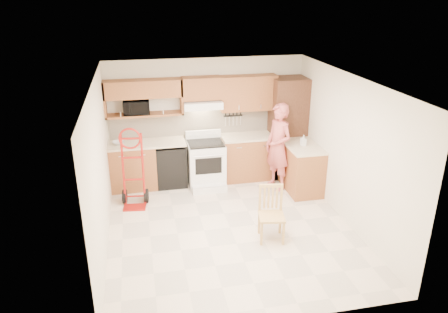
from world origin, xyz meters
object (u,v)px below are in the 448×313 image
object	(u,v)px
hand_truck	(133,172)
dining_chair	(272,215)
person	(278,147)
microwave	(136,107)
range	(206,161)

from	to	relation	value
hand_truck	dining_chair	bearing A→B (deg)	-30.24
hand_truck	dining_chair	xyz separation A→B (m)	(2.12, -1.61, -0.24)
person	microwave	bearing A→B (deg)	-127.01
microwave	person	distance (m)	2.86
range	dining_chair	bearing A→B (deg)	-73.18
person	dining_chair	xyz separation A→B (m)	(-0.70, -1.82, -0.43)
microwave	hand_truck	world-z (taller)	microwave
microwave	dining_chair	size ratio (longest dim) A/B	0.56
range	dining_chair	distance (m)	2.31
dining_chair	person	bearing A→B (deg)	79.01
person	hand_truck	distance (m)	2.83
range	dining_chair	world-z (taller)	range
person	hand_truck	xyz separation A→B (m)	(-2.82, -0.21, -0.19)
person	hand_truck	world-z (taller)	person
microwave	hand_truck	xyz separation A→B (m)	(-0.15, -0.95, -0.95)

